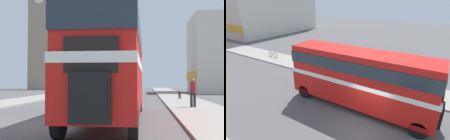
# 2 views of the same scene
# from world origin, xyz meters

# --- Properties ---
(ground_plane) EXTENTS (120.00, 120.00, 0.00)m
(ground_plane) POSITION_xyz_m (0.00, 0.00, 0.00)
(ground_plane) COLOR #565454
(double_decker_bus) EXTENTS (2.50, 10.89, 4.38)m
(double_decker_bus) POSITION_xyz_m (2.16, 1.43, 2.60)
(double_decker_bus) COLOR red
(double_decker_bus) RESTS_ON ground_plane
(bus_distant) EXTENTS (2.50, 10.88, 4.15)m
(bus_distant) POSITION_xyz_m (1.08, 29.29, 2.48)
(bus_distant) COLOR #B2140F
(bus_distant) RESTS_ON ground_plane
(pedestrian_walking) EXTENTS (0.35, 0.35, 1.75)m
(pedestrian_walking) POSITION_xyz_m (6.51, 7.57, 1.11)
(pedestrian_walking) COLOR #282833
(pedestrian_walking) RESTS_ON sidewalk_right
(bicycle_on_pavement) EXTENTS (0.05, 1.76, 0.78)m
(bicycle_on_pavement) POSITION_xyz_m (6.65, 16.62, 0.48)
(bicycle_on_pavement) COLOR black
(bicycle_on_pavement) RESTS_ON sidewalk_right
(church_tower) EXTENTS (4.56, 4.56, 33.95)m
(church_tower) POSITION_xyz_m (-16.13, 46.11, 17.37)
(church_tower) COLOR gray
(church_tower) RESTS_ON ground_plane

